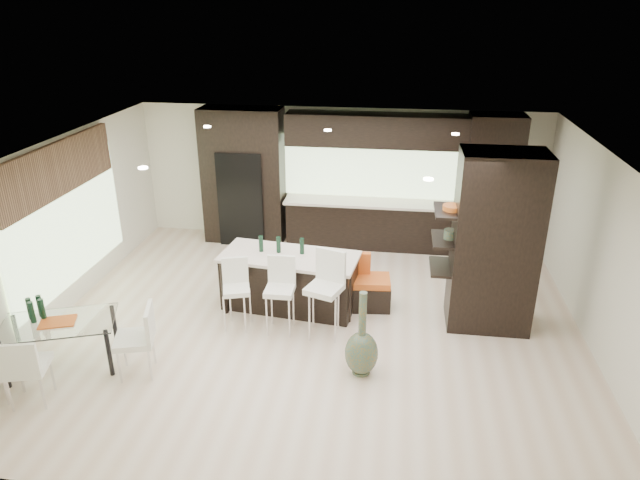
# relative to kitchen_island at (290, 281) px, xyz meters

# --- Properties ---
(ground) EXTENTS (8.00, 8.00, 0.00)m
(ground) POSITION_rel_kitchen_island_xyz_m (0.48, -0.51, -0.45)
(ground) COLOR beige
(ground) RESTS_ON ground
(back_wall) EXTENTS (8.00, 0.02, 2.70)m
(back_wall) POSITION_rel_kitchen_island_xyz_m (0.48, 2.99, 0.90)
(back_wall) COLOR white
(back_wall) RESTS_ON ground
(left_wall) EXTENTS (0.02, 7.00, 2.70)m
(left_wall) POSITION_rel_kitchen_island_xyz_m (-3.52, -0.51, 0.90)
(left_wall) COLOR white
(left_wall) RESTS_ON ground
(right_wall) EXTENTS (0.02, 7.00, 2.70)m
(right_wall) POSITION_rel_kitchen_island_xyz_m (4.48, -0.51, 0.90)
(right_wall) COLOR white
(right_wall) RESTS_ON ground
(ceiling) EXTENTS (8.00, 7.00, 0.02)m
(ceiling) POSITION_rel_kitchen_island_xyz_m (0.48, -0.51, 2.25)
(ceiling) COLOR white
(ceiling) RESTS_ON ground
(window_left) EXTENTS (0.04, 3.20, 1.90)m
(window_left) POSITION_rel_kitchen_island_xyz_m (-3.48, -0.31, 0.90)
(window_left) COLOR #B2D199
(window_left) RESTS_ON left_wall
(window_back) EXTENTS (3.40, 0.04, 1.20)m
(window_back) POSITION_rel_kitchen_island_xyz_m (1.08, 2.95, 1.10)
(window_back) COLOR #B2D199
(window_back) RESTS_ON back_wall
(stone_accent) EXTENTS (0.08, 3.00, 0.80)m
(stone_accent) POSITION_rel_kitchen_island_xyz_m (-3.45, -0.31, 1.80)
(stone_accent) COLOR brown
(stone_accent) RESTS_ON left_wall
(ceiling_spots) EXTENTS (4.00, 3.00, 0.02)m
(ceiling_spots) POSITION_rel_kitchen_island_xyz_m (0.48, -0.26, 2.23)
(ceiling_spots) COLOR white
(ceiling_spots) RESTS_ON ceiling
(back_cabinetry) EXTENTS (6.80, 0.68, 2.70)m
(back_cabinetry) POSITION_rel_kitchen_island_xyz_m (0.98, 2.66, 0.90)
(back_cabinetry) COLOR black
(back_cabinetry) RESTS_ON ground
(refrigerator) EXTENTS (0.90, 0.68, 1.90)m
(refrigerator) POSITION_rel_kitchen_island_xyz_m (-1.42, 2.61, 0.50)
(refrigerator) COLOR black
(refrigerator) RESTS_ON ground
(partition_column) EXTENTS (1.20, 0.80, 2.70)m
(partition_column) POSITION_rel_kitchen_island_xyz_m (3.08, -0.11, 0.90)
(partition_column) COLOR black
(partition_column) RESTS_ON ground
(kitchen_island) EXTENTS (2.25, 1.18, 0.90)m
(kitchen_island) POSITION_rel_kitchen_island_xyz_m (0.00, 0.00, 0.00)
(kitchen_island) COLOR black
(kitchen_island) RESTS_ON ground
(stool_left) EXTENTS (0.49, 0.49, 0.88)m
(stool_left) POSITION_rel_kitchen_island_xyz_m (-0.66, -0.76, -0.01)
(stool_left) COLOR white
(stool_left) RESTS_ON ground
(stool_mid) EXTENTS (0.42, 0.42, 0.94)m
(stool_mid) POSITION_rel_kitchen_island_xyz_m (0.00, -0.77, 0.02)
(stool_mid) COLOR white
(stool_mid) RESTS_ON ground
(stool_right) EXTENTS (0.59, 0.59, 1.06)m
(stool_right) POSITION_rel_kitchen_island_xyz_m (0.66, -0.80, 0.08)
(stool_right) COLOR white
(stool_right) RESTS_ON ground
(bench) EXTENTS (1.38, 0.63, 0.52)m
(bench) POSITION_rel_kitchen_island_xyz_m (0.93, 0.12, -0.19)
(bench) COLOR black
(bench) RESTS_ON ground
(floor_vase) EXTENTS (0.46, 0.46, 1.21)m
(floor_vase) POSITION_rel_kitchen_island_xyz_m (1.27, -1.65, 0.16)
(floor_vase) COLOR #45523B
(floor_vase) RESTS_ON ground
(dining_table) EXTENTS (1.62, 1.24, 0.69)m
(dining_table) POSITION_rel_kitchen_island_xyz_m (-2.71, -2.07, -0.10)
(dining_table) COLOR white
(dining_table) RESTS_ON ground
(chair_near) EXTENTS (0.59, 0.59, 0.89)m
(chair_near) POSITION_rel_kitchen_island_xyz_m (-2.71, -2.79, -0.01)
(chair_near) COLOR white
(chair_near) RESTS_ON ground
(chair_end) EXTENTS (0.61, 0.61, 0.90)m
(chair_end) POSITION_rel_kitchen_island_xyz_m (-1.67, -2.07, 0.00)
(chair_end) COLOR white
(chair_end) RESTS_ON ground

